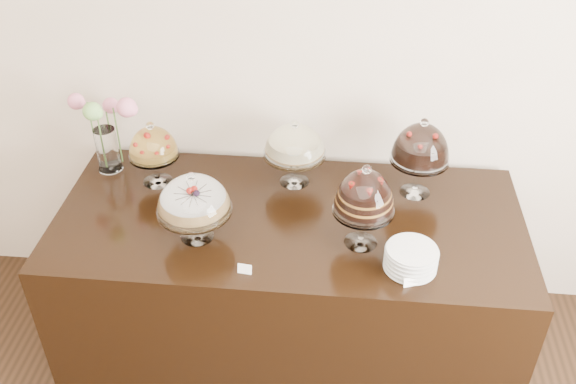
# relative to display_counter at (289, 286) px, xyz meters

# --- Properties ---
(wall_back) EXTENTS (5.00, 0.04, 3.00)m
(wall_back) POSITION_rel_display_counter_xyz_m (0.10, 0.55, 1.05)
(wall_back) COLOR beige
(wall_back) RESTS_ON ground
(display_counter) EXTENTS (2.20, 1.00, 0.90)m
(display_counter) POSITION_rel_display_counter_xyz_m (0.00, 0.00, 0.00)
(display_counter) COLOR black
(display_counter) RESTS_ON ground
(cake_stand_sugar_sponge) EXTENTS (0.33, 0.33, 0.35)m
(cake_stand_sugar_sponge) POSITION_rel_display_counter_xyz_m (-0.40, -0.18, 0.66)
(cake_stand_sugar_sponge) COLOR white
(cake_stand_sugar_sponge) RESTS_ON display_counter
(cake_stand_choco_layer) EXTENTS (0.27, 0.27, 0.41)m
(cake_stand_choco_layer) POSITION_rel_display_counter_xyz_m (0.34, -0.15, 0.71)
(cake_stand_choco_layer) COLOR white
(cake_stand_choco_layer) RESTS_ON display_counter
(cake_stand_cheesecake) EXTENTS (0.31, 0.31, 0.35)m
(cake_stand_cheesecake) POSITION_rel_display_counter_xyz_m (-0.00, 0.29, 0.68)
(cake_stand_cheesecake) COLOR white
(cake_stand_cheesecake) RESTS_ON display_counter
(cake_stand_dark_choco) EXTENTS (0.28, 0.28, 0.41)m
(cake_stand_dark_choco) POSITION_rel_display_counter_xyz_m (0.60, 0.26, 0.71)
(cake_stand_dark_choco) COLOR white
(cake_stand_dark_choco) RESTS_ON display_counter
(cake_stand_fruit_tart) EXTENTS (0.25, 0.25, 0.34)m
(cake_stand_fruit_tart) POSITION_rel_display_counter_xyz_m (-0.69, 0.22, 0.66)
(cake_stand_fruit_tart) COLOR white
(cake_stand_fruit_tart) RESTS_ON display_counter
(flower_vase) EXTENTS (0.34, 0.31, 0.43)m
(flower_vase) POSITION_rel_display_counter_xyz_m (-0.95, 0.32, 0.69)
(flower_vase) COLOR white
(flower_vase) RESTS_ON display_counter
(plate_stack) EXTENTS (0.22, 0.22, 0.10)m
(plate_stack) POSITION_rel_display_counter_xyz_m (0.54, -0.30, 0.50)
(plate_stack) COLOR silver
(plate_stack) RESTS_ON display_counter
(price_card_left) EXTENTS (0.06, 0.02, 0.04)m
(price_card_left) POSITION_rel_display_counter_xyz_m (-0.15, -0.40, 0.47)
(price_card_left) COLOR white
(price_card_left) RESTS_ON display_counter
(price_card_right) EXTENTS (0.06, 0.03, 0.04)m
(price_card_right) POSITION_rel_display_counter_xyz_m (0.54, -0.41, 0.47)
(price_card_right) COLOR white
(price_card_right) RESTS_ON display_counter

